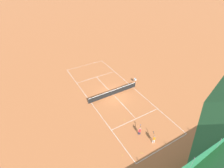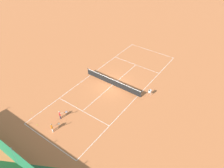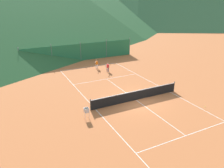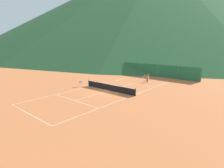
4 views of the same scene
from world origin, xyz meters
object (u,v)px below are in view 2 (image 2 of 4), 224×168
at_px(tennis_ball_alley_right, 37,124).
at_px(ball_hopper, 150,92).
at_px(tennis_ball_by_net_right, 76,103).
at_px(tennis_net, 113,82).
at_px(player_near_service, 60,114).
at_px(tennis_ball_alley_left, 37,126).
at_px(tennis_ball_mid_court, 104,62).
at_px(player_far_baseline, 52,127).
at_px(tennis_ball_by_net_left, 32,112).

xyz_separation_m(tennis_ball_alley_right, ball_hopper, (-8.09, -12.15, 0.62)).
distance_m(tennis_ball_by_net_right, tennis_ball_alley_right, 5.40).
height_order(tennis_net, player_near_service, player_near_service).
height_order(player_near_service, tennis_ball_alley_left, player_near_service).
distance_m(player_near_service, ball_hopper, 11.84).
height_order(tennis_net, tennis_ball_mid_court, tennis_net).
bearing_deg(player_far_baseline, tennis_ball_mid_court, -74.33).
relative_size(player_near_service, tennis_ball_mid_court, 17.83).
distance_m(tennis_ball_alley_left, ball_hopper, 14.64).
bearing_deg(tennis_ball_by_net_right, player_near_service, 95.13).
distance_m(tennis_ball_alley_left, tennis_ball_by_net_left, 2.42).
xyz_separation_m(tennis_net, player_near_service, (1.29, 8.80, 0.19)).
height_order(tennis_ball_alley_right, tennis_ball_by_net_left, same).
bearing_deg(tennis_ball_by_net_right, tennis_ball_mid_court, -72.40).
relative_size(player_far_baseline, ball_hopper, 1.37).
xyz_separation_m(tennis_net, ball_hopper, (-5.30, -1.04, 0.15)).
bearing_deg(player_far_baseline, tennis_ball_by_net_right, -78.33).
relative_size(tennis_net, tennis_ball_by_net_right, 139.09).
bearing_deg(tennis_net, tennis_ball_by_net_right, 75.15).
relative_size(tennis_ball_mid_court, tennis_ball_alley_left, 1.00).
xyz_separation_m(tennis_ball_by_net_right, tennis_ball_by_net_left, (3.29, 4.38, 0.00)).
distance_m(player_far_baseline, tennis_ball_alley_right, 2.37).
distance_m(tennis_net, player_near_service, 8.89).
relative_size(tennis_ball_by_net_right, tennis_ball_alley_right, 1.00).
bearing_deg(tennis_ball_by_net_right, tennis_net, -104.85).
distance_m(player_far_baseline, tennis_ball_alley_left, 2.27).
relative_size(tennis_net, ball_hopper, 10.31).
xyz_separation_m(tennis_ball_mid_court, tennis_ball_alley_left, (-2.01, 15.18, 0.00)).
bearing_deg(player_near_service, tennis_net, -98.33).
height_order(tennis_ball_mid_court, tennis_ball_by_net_left, same).
height_order(tennis_ball_by_net_left, ball_hopper, ball_hopper).
bearing_deg(player_near_service, tennis_ball_alley_right, 56.98).
xyz_separation_m(player_far_baseline, tennis_ball_alley_right, (2.24, 0.42, -0.68)).
relative_size(tennis_ball_by_net_right, ball_hopper, 0.07).
bearing_deg(tennis_ball_alley_left, tennis_ball_mid_court, -82.44).
height_order(tennis_ball_mid_court, ball_hopper, ball_hopper).
bearing_deg(ball_hopper, tennis_ball_by_net_right, 45.16).
bearing_deg(tennis_ball_mid_court, tennis_ball_by_net_right, 107.60).
relative_size(tennis_net, tennis_ball_alley_left, 139.09).
relative_size(tennis_ball_mid_court, ball_hopper, 0.07).
height_order(tennis_ball_mid_court, tennis_ball_alley_right, same).
height_order(player_far_baseline, tennis_ball_mid_court, player_far_baseline).
distance_m(tennis_net, tennis_ball_by_net_right, 6.07).
xyz_separation_m(tennis_ball_mid_court, tennis_ball_alley_right, (-1.87, 15.04, 0.00)).
bearing_deg(player_far_baseline, tennis_net, -92.97).
distance_m(tennis_net, ball_hopper, 5.41).
bearing_deg(tennis_ball_alley_right, tennis_ball_mid_court, -82.93).
relative_size(tennis_net, player_near_service, 7.80).
relative_size(tennis_ball_alley_left, tennis_ball_alley_right, 1.00).
bearing_deg(tennis_ball_alley_left, tennis_ball_alley_right, -42.49).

